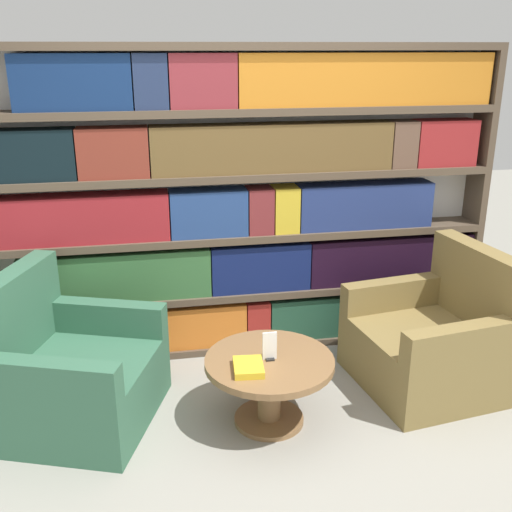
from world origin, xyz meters
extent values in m
plane|color=gray|center=(0.00, 0.00, 0.00)|extent=(14.00, 14.00, 0.00)
cube|color=silver|center=(0.00, 1.42, 1.06)|extent=(3.53, 0.05, 2.12)
cube|color=brown|center=(1.74, 1.30, 1.06)|extent=(0.05, 0.30, 2.12)
cube|color=brown|center=(0.00, 1.30, 0.03)|extent=(3.43, 0.30, 0.05)
cube|color=brown|center=(0.00, 1.30, 0.42)|extent=(3.43, 0.30, 0.05)
cube|color=brown|center=(0.00, 1.30, 0.85)|extent=(3.43, 0.30, 0.05)
cube|color=brown|center=(0.00, 1.30, 1.27)|extent=(3.43, 0.30, 0.05)
cube|color=brown|center=(0.00, 1.30, 1.70)|extent=(3.43, 0.30, 0.05)
cube|color=brown|center=(0.00, 1.30, 2.10)|extent=(3.43, 0.30, 0.05)
cube|color=orange|center=(-0.76, 1.27, 0.21)|extent=(1.54, 0.20, 0.31)
cube|color=maroon|center=(0.10, 1.27, 0.21)|extent=(0.17, 0.20, 0.31)
cube|color=#224A35|center=(0.50, 1.27, 0.21)|extent=(0.61, 0.20, 0.31)
cube|color=navy|center=(1.12, 1.27, 0.21)|extent=(0.62, 0.20, 0.31)
cube|color=#356738|center=(-0.87, 1.27, 0.62)|extent=(1.27, 0.20, 0.34)
cube|color=navy|center=(0.12, 1.27, 0.62)|extent=(0.70, 0.20, 0.34)
cube|color=black|center=(1.10, 1.27, 0.62)|extent=(1.23, 0.20, 0.34)
cube|color=maroon|center=(-1.11, 1.27, 1.03)|extent=(1.21, 0.20, 0.32)
cube|color=navy|center=(-0.23, 1.27, 1.03)|extent=(0.52, 0.20, 0.32)
cube|color=maroon|center=(0.12, 1.27, 1.03)|extent=(0.17, 0.20, 0.32)
cube|color=gold|center=(0.30, 1.27, 1.03)|extent=(0.17, 0.20, 0.32)
cube|color=navy|center=(0.88, 1.27, 1.03)|extent=(0.96, 0.20, 0.32)
cube|color=black|center=(-1.31, 1.27, 1.46)|extent=(0.50, 0.20, 0.32)
cube|color=maroon|center=(-0.83, 1.27, 1.46)|extent=(0.44, 0.20, 0.32)
cube|color=brown|center=(0.21, 1.27, 1.46)|extent=(1.62, 0.20, 0.32)
cube|color=brown|center=(1.12, 1.27, 1.46)|extent=(0.18, 0.20, 0.32)
cube|color=maroon|center=(1.44, 1.27, 1.46)|extent=(0.44, 0.20, 0.32)
cube|color=navy|center=(-1.04, 1.27, 1.89)|extent=(0.71, 0.20, 0.34)
cube|color=navy|center=(-0.57, 1.27, 1.89)|extent=(0.21, 0.20, 0.34)
cube|color=maroon|center=(-0.25, 1.27, 1.89)|extent=(0.42, 0.20, 0.34)
cube|color=orange|center=(0.83, 1.27, 1.89)|extent=(1.72, 0.20, 0.34)
cube|color=#336047|center=(-1.10, 0.54, 0.19)|extent=(1.09, 1.11, 0.39)
cube|color=#336047|center=(-1.43, 0.66, 0.64)|extent=(0.43, 0.87, 0.51)
cube|color=#336047|center=(-1.16, 0.16, 0.49)|extent=(0.70, 0.35, 0.20)
cube|color=#336047|center=(-0.91, 0.87, 0.49)|extent=(0.70, 0.35, 0.20)
cube|color=olive|center=(1.09, 0.54, 0.19)|extent=(0.96, 0.98, 0.39)
cube|color=olive|center=(1.44, 0.59, 0.64)|extent=(0.26, 0.88, 0.51)
cube|color=olive|center=(0.97, 0.90, 0.49)|extent=(0.71, 0.22, 0.20)
cube|color=olive|center=(1.07, 0.16, 0.49)|extent=(0.71, 0.22, 0.20)
cylinder|color=brown|center=(-0.01, 0.30, 0.19)|extent=(0.13, 0.13, 0.38)
cylinder|color=brown|center=(-0.01, 0.30, 0.01)|extent=(0.41, 0.41, 0.03)
cylinder|color=brown|center=(-0.01, 0.30, 0.40)|extent=(0.75, 0.75, 0.04)
cube|color=black|center=(-0.01, 0.30, 0.42)|extent=(0.05, 0.06, 0.01)
cube|color=white|center=(-0.01, 0.30, 0.50)|extent=(0.08, 0.01, 0.17)
cube|color=gold|center=(-0.15, 0.20, 0.44)|extent=(0.18, 0.22, 0.04)
camera|label=1|loc=(-0.63, -2.65, 2.10)|focal=42.00mm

